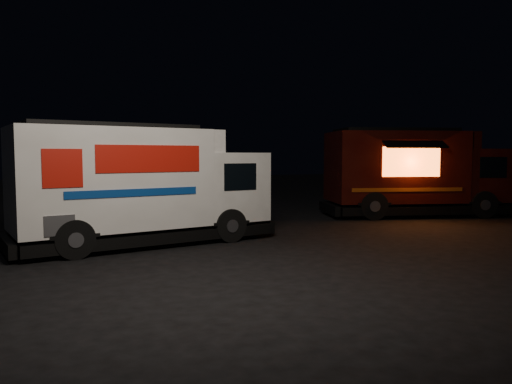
{
  "coord_description": "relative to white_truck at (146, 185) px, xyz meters",
  "views": [
    {
      "loc": [
        -4.74,
        -10.86,
        2.25
      ],
      "look_at": [
        0.84,
        2.0,
        1.21
      ],
      "focal_mm": 35.0,
      "sensor_mm": 36.0,
      "label": 1
    }
  ],
  "objects": [
    {
      "name": "white_truck",
      "position": [
        0.0,
        0.0,
        0.0
      ],
      "size": [
        6.89,
        3.33,
        3.0
      ],
      "primitive_type": null,
      "rotation": [
        0.0,
        0.0,
        0.17
      ],
      "color": "white",
      "rests_on": "ground"
    },
    {
      "name": "red_truck",
      "position": [
        10.46,
        1.95,
        0.11
      ],
      "size": [
        7.34,
        4.43,
        3.21
      ],
      "primitive_type": null,
      "rotation": [
        0.0,
        0.0,
        -0.29
      ],
      "color": "#360F09",
      "rests_on": "ground"
    },
    {
      "name": "ground",
      "position": [
        2.29,
        -1.82,
        -1.5
      ],
      "size": [
        80.0,
        80.0,
        0.0
      ],
      "primitive_type": "plane",
      "color": "black",
      "rests_on": "ground"
    }
  ]
}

